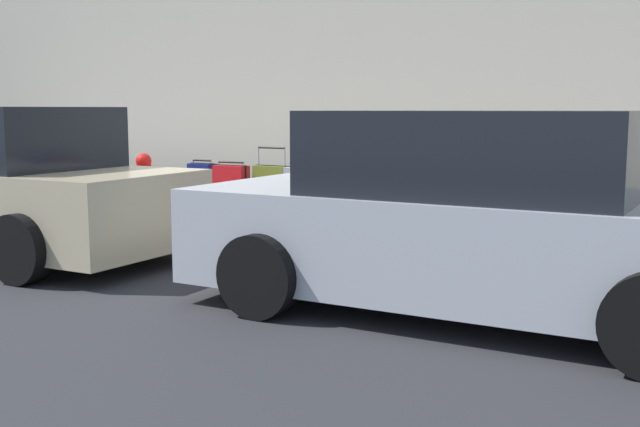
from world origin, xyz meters
The scene contains 14 objects.
ground_plane centered at (0.00, 0.00, 0.00)m, with size 40.00×40.00×0.00m, color #28282B.
sidewalk_curb centered at (0.00, -2.50, 0.07)m, with size 18.00×5.00×0.14m, color #9E9B93.
suitcase_red_0 centered at (-3.70, -0.83, 0.53)m, with size 0.43×0.23×0.99m.
suitcase_navy_1 centered at (-3.15, -0.80, 0.51)m, with size 0.50×0.22×0.80m.
suitcase_maroon_2 centered at (-2.60, -0.85, 0.53)m, with size 0.46×0.23×0.84m.
suitcase_teal_3 centered at (-2.04, -0.84, 0.45)m, with size 0.52×0.30×0.67m.
suitcase_black_4 centered at (-1.47, -0.75, 0.46)m, with size 0.50×0.24×0.89m.
suitcase_silver_5 centered at (-0.96, -0.72, 0.51)m, with size 0.37×0.28×0.79m.
suitcase_olive_6 centered at (-0.47, -0.86, 0.50)m, with size 0.47×0.22×0.96m.
suitcase_red_7 centered at (0.05, -0.76, 0.50)m, with size 0.44×0.21×0.78m.
suitcase_navy_8 centered at (0.52, -0.80, 0.50)m, with size 0.35×0.20×0.78m.
fire_hydrant centered at (1.48, -0.80, 0.57)m, with size 0.39×0.21×0.83m.
bollard_post centered at (2.04, -0.65, 0.54)m, with size 0.16×0.16×0.81m, color brown.
parked_car_silver_0 centered at (-3.75, 1.58, 0.73)m, with size 4.49×2.22×1.54m.
Camera 1 is at (-5.35, 7.32, 1.56)m, focal length 43.64 mm.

